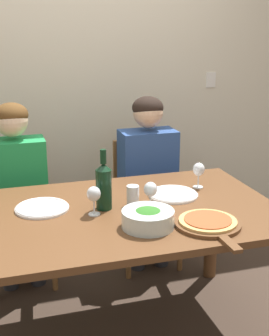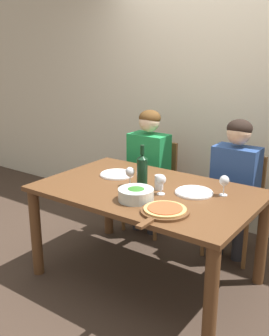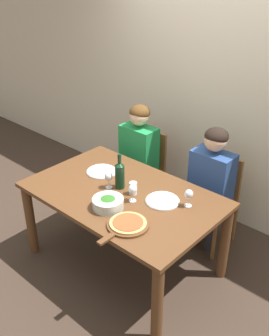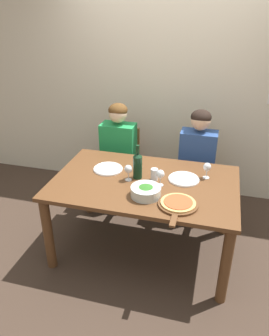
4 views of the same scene
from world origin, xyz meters
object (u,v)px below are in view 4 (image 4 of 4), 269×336
Objects in this scene: wine_bottle at (138,165)px; dinner_plate_right at (184,179)px; pizza_on_board at (178,204)px; person_woman at (118,146)px; broccoli_bowl at (146,191)px; wine_glass_left at (128,170)px; wine_glass_right at (207,168)px; person_man at (197,155)px; wine_glass_centre at (160,175)px; chair_right at (196,171)px; dinner_plate_left at (108,169)px; chair_left at (121,162)px; water_tumbler at (154,174)px.

wine_bottle reaches higher than dinner_plate_right.
wine_bottle is 0.57m from pizza_on_board.
person_woman is 4.89× the size of broccoli_bowl.
broccoli_bowl is 0.55× the size of pizza_on_board.
wine_bottle reaches higher than broccoli_bowl.
wine_bottle is at bearing 139.40° from pizza_on_board.
wine_glass_left and wine_glass_right have the same top height.
wine_glass_left is (0.34, -0.76, 0.13)m from person_woman.
wine_glass_centre is (-0.25, -0.78, 0.13)m from person_man.
chair_right is 1.11m from dinner_plate_left.
person_man is at bearing 103.21° from wine_glass_right.
wine_glass_centre is at bearing -140.18° from dinner_plate_right.
chair_left is 1.01m from wine_glass_left.
pizza_on_board is (-0.05, -1.06, 0.04)m from person_man.
pizza_on_board is (0.73, -0.44, 0.01)m from dinner_plate_left.
chair_left is 1.93× the size of pizza_on_board.
chair_right is 5.85× the size of wine_glass_left.
pizza_on_board reaches higher than dinner_plate_left.
wine_bottle is 0.24m from wine_glass_centre.
pizza_on_board is 4.18× the size of water_tumbler.
chair_right is 3.17× the size of dinner_plate_right.
chair_right is at bearing 74.17° from wine_glass_centre.
broccoli_bowl is 0.22m from wine_glass_centre.
dinner_plate_left is at bearing -82.37° from chair_left.
dinner_plate_left is 1.84× the size of wine_glass_centre.
wine_glass_left is at bearing -31.06° from dinner_plate_left.
wine_glass_right is at bearing 19.47° from water_tumbler.
broccoli_bowl is at bearing -106.96° from chair_right.
wine_bottle is at bearing 44.93° from wine_glass_left.
chair_left is 0.93m from person_man.
wine_glass_right reaches higher than water_tumbler.
water_tumbler is (-0.32, -0.70, 0.08)m from person_man.
wine_bottle reaches higher than water_tumbler.
water_tumbler is at bearing 16.27° from wine_glass_left.
chair_right reaches higher than dinner_plate_right.
dinner_plate_left is (-0.79, -0.72, 0.29)m from chair_right.
wine_glass_left is at bearing -122.03° from chair_right.
wine_glass_left is 1.00× the size of wine_glass_right.
dinner_plate_right is (-0.06, -0.62, 0.03)m from person_man.
person_man is 1.06m from pizza_on_board.
broccoli_bowl is at bearing -45.99° from wine_glass_left.
chair_right reaches higher than broccoli_bowl.
pizza_on_board is at bearing -54.49° from chair_left.
dinner_plate_right is at bearing 16.00° from wine_glass_left.
dinner_plate_right is 0.23m from wine_glass_right.
wine_glass_left is at bearing -164.00° from dinner_plate_right.
wine_glass_centre reaches higher than broccoli_bowl.
water_tumbler is (0.47, -0.08, 0.05)m from dinner_plate_left.
broccoli_bowl is 2.28× the size of water_tumbler.
chair_left is at bearing 97.63° from dinner_plate_left.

